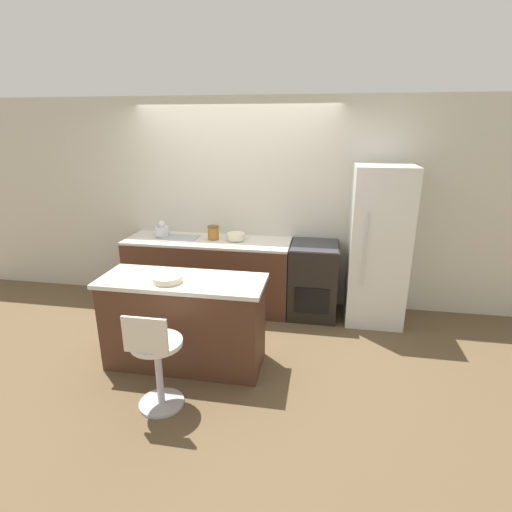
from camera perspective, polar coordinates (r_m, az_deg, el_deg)
The scene contains 11 objects.
ground_plane at distance 4.97m, azimuth -4.22°, elevation -8.89°, with size 14.00×14.00×0.00m, color brown.
wall_back at distance 5.19m, azimuth -2.69°, elevation 7.53°, with size 8.00×0.06×2.60m.
back_counter at distance 5.17m, azimuth -6.77°, elevation -2.45°, with size 2.07×0.64×0.90m.
kitchen_island at distance 3.98m, azimuth -10.19°, elevation -9.22°, with size 1.56×0.60×0.89m.
oven_range at distance 4.97m, azimuth 8.17°, elevation -3.37°, with size 0.58×0.65×0.90m.
refrigerator at distance 4.84m, azimuth 17.01°, elevation 1.38°, with size 0.65×0.68×1.85m.
stool_chair at distance 3.44m, azimuth -14.05°, elevation -14.30°, with size 0.42×0.42×0.91m.
kettle at distance 5.25m, azimuth -13.30°, elevation 3.63°, with size 0.17×0.17×0.20m.
mixing_bowl at distance 4.97m, azimuth -2.90°, elevation 2.81°, with size 0.22×0.22×0.08m.
canister_jar at distance 5.03m, azimuth -6.12°, elevation 3.39°, with size 0.15×0.15×0.16m.
fruit_bowl at distance 3.74m, azimuth -12.52°, elevation -3.23°, with size 0.26×0.26×0.06m.
Camera 1 is at (1.12, -4.28, 2.27)m, focal length 28.00 mm.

